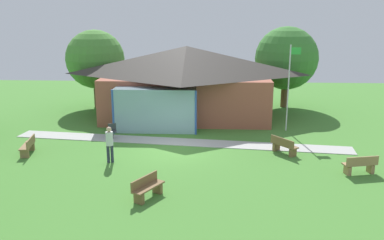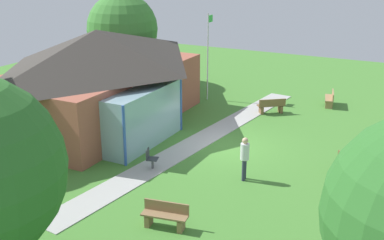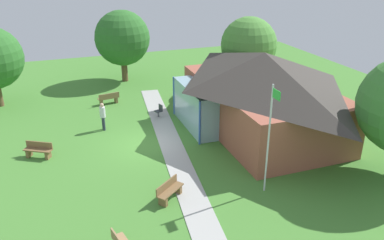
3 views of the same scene
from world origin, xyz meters
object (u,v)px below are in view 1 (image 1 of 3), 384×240
at_px(bench_lawn_far_right, 360,165).
at_px(tree_behind_pavilion_left, 95,59).
at_px(bench_mid_right, 284,146).
at_px(pavilion, 185,81).
at_px(tree_behind_pavilion_right, 286,58).
at_px(bench_mid_left, 28,146).
at_px(patio_chair_west, 112,132).
at_px(flagpole, 289,84).
at_px(bench_front_center, 147,188).
at_px(visitor_strolling_lawn, 110,142).

height_order(bench_lawn_far_right, tree_behind_pavilion_left, tree_behind_pavilion_left).
bearing_deg(bench_mid_right, pavilion, 178.62).
height_order(bench_mid_right, tree_behind_pavilion_right, tree_behind_pavilion_right).
bearing_deg(bench_mid_left, pavilion, -52.46).
bearing_deg(pavilion, patio_chair_west, -125.58).
bearing_deg(pavilion, bench_mid_left, -132.54).
xyz_separation_m(bench_mid_left, tree_behind_pavilion_right, (14.52, 11.60, 3.23)).
xyz_separation_m(bench_mid_left, patio_chair_west, (3.58, 2.75, 0.01)).
height_order(bench_mid_right, tree_behind_pavilion_left, tree_behind_pavilion_left).
height_order(flagpole, tree_behind_pavilion_right, tree_behind_pavilion_right).
distance_m(bench_mid_right, patio_chair_west, 9.38).
xyz_separation_m(flagpole, bench_mid_left, (-13.61, -4.98, -2.43)).
distance_m(bench_lawn_far_right, tree_behind_pavilion_right, 13.85).
distance_m(bench_front_center, patio_chair_west, 8.09).
bearing_deg(bench_mid_left, visitor_strolling_lawn, -112.45).
height_order(flagpole, patio_chair_west, flagpole).
bearing_deg(bench_front_center, bench_lawn_far_right, 138.31).
height_order(bench_front_center, tree_behind_pavilion_right, tree_behind_pavilion_right).
distance_m(pavilion, tree_behind_pavilion_right, 8.13).
bearing_deg(patio_chair_west, tree_behind_pavilion_right, -158.37).
height_order(pavilion, flagpole, flagpole).
bearing_deg(bench_lawn_far_right, bench_front_center, -175.14).
xyz_separation_m(flagpole, bench_mid_right, (-0.87, -4.26, -2.43)).
height_order(bench_front_center, visitor_strolling_lawn, visitor_strolling_lawn).
relative_size(pavilion, bench_mid_right, 8.05).
distance_m(bench_mid_left, patio_chair_west, 4.52).
xyz_separation_m(visitor_strolling_lawn, tree_behind_pavilion_left, (-3.84, 11.70, 2.55)).
bearing_deg(patio_chair_west, bench_lawn_far_right, 141.84).
height_order(flagpole, visitor_strolling_lawn, flagpole).
height_order(bench_mid_right, visitor_strolling_lawn, visitor_strolling_lawn).
bearing_deg(tree_behind_pavilion_left, bench_lawn_far_right, -39.75).
bearing_deg(visitor_strolling_lawn, pavilion, -118.19).
relative_size(bench_lawn_far_right, tree_behind_pavilion_left, 0.27).
xyz_separation_m(bench_mid_right, visitor_strolling_lawn, (-8.37, -1.69, 0.62)).
xyz_separation_m(flagpole, bench_lawn_far_right, (2.01, -6.81, -2.43)).
distance_m(bench_mid_right, bench_lawn_far_right, 3.85).
xyz_separation_m(flagpole, tree_behind_pavilion_left, (-13.08, 5.75, 0.74)).
bearing_deg(bench_mid_left, flagpole, -79.83).
bearing_deg(tree_behind_pavilion_right, patio_chair_west, -141.04).
xyz_separation_m(bench_lawn_far_right, visitor_strolling_lawn, (-11.25, 0.86, 0.62)).
bearing_deg(tree_behind_pavilion_left, visitor_strolling_lawn, -71.81).
bearing_deg(bench_mid_left, bench_lawn_far_right, -106.59).
distance_m(bench_lawn_far_right, patio_chair_west, 12.88).
xyz_separation_m(patio_chair_west, tree_behind_pavilion_left, (-3.05, 7.98, 3.16)).
relative_size(flagpole, tree_behind_pavilion_left, 0.89).
height_order(pavilion, bench_lawn_far_right, pavilion).
bearing_deg(visitor_strolling_lawn, flagpole, -157.16).
distance_m(pavilion, bench_lawn_far_right, 13.02).
bearing_deg(bench_lawn_far_right, tree_behind_pavilion_right, 81.67).
bearing_deg(bench_mid_right, bench_lawn_far_right, 10.49).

